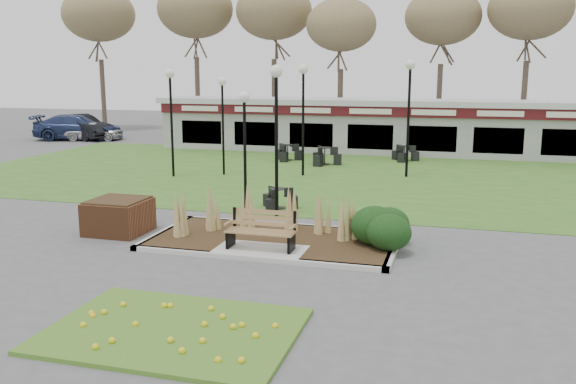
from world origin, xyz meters
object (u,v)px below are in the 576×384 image
(food_pavilion, at_px, (374,126))
(lamp_post_near_left, at_px, (276,107))
(car_blue, at_px, (78,127))
(brick_planter, at_px, (119,216))
(lamp_post_far_right, at_px, (409,92))
(bistro_set_b, at_px, (287,155))
(park_bench, at_px, (262,230))
(bistro_set_c, at_px, (325,159))
(car_silver, at_px, (92,131))
(lamp_post_near_right, at_px, (245,128))
(lamp_post_mid_right, at_px, (303,95))
(car_black, at_px, (80,127))
(bistro_set_a, at_px, (278,202))
(lamp_post_far_left, at_px, (171,99))
(lamp_post_mid_left, at_px, (222,104))
(bistro_set_d, at_px, (404,156))

(food_pavilion, bearing_deg, lamp_post_near_left, -92.76)
(lamp_post_near_left, relative_size, car_blue, 0.81)
(brick_planter, xyz_separation_m, lamp_post_far_right, (6.85, 11.34, 3.07))
(brick_planter, relative_size, bistro_set_b, 1.01)
(park_bench, xyz_separation_m, bistro_set_c, (-1.60, 14.44, -0.29))
(food_pavilion, height_order, car_silver, food_pavilion)
(lamp_post_near_right, xyz_separation_m, car_blue, (-17.94, 17.87, -1.97))
(lamp_post_mid_right, xyz_separation_m, bistro_set_b, (-1.86, 4.14, -3.12))
(lamp_post_near_left, bearing_deg, car_blue, 137.60)
(car_silver, xyz_separation_m, car_black, (-1.15, 0.37, 0.18))
(lamp_post_near_left, relative_size, bistro_set_a, 3.69)
(lamp_post_near_left, bearing_deg, park_bench, -78.57)
(lamp_post_near_right, height_order, lamp_post_far_right, lamp_post_far_right)
(bistro_set_a, bearing_deg, car_silver, 137.35)
(lamp_post_near_left, bearing_deg, lamp_post_near_right, -129.87)
(lamp_post_far_left, bearing_deg, car_black, 137.01)
(park_bench, height_order, lamp_post_far_right, lamp_post_far_right)
(bistro_set_c, relative_size, car_blue, 0.27)
(brick_planter, xyz_separation_m, bistro_set_b, (0.70, 14.62, -0.19))
(lamp_post_near_right, xyz_separation_m, car_silver, (-16.91, 17.80, -2.15))
(lamp_post_far_right, height_order, lamp_post_far_left, lamp_post_far_right)
(car_silver, bearing_deg, lamp_post_mid_left, -144.42)
(lamp_post_near_right, relative_size, car_blue, 0.68)
(lamp_post_mid_right, relative_size, lamp_post_far_right, 0.96)
(lamp_post_near_left, relative_size, lamp_post_near_right, 1.20)
(lamp_post_far_right, bearing_deg, car_blue, 158.22)
(lamp_post_near_right, bearing_deg, food_pavilion, 84.97)
(food_pavilion, distance_m, lamp_post_near_left, 16.04)
(lamp_post_near_right, bearing_deg, bistro_set_a, 75.67)
(brick_planter, height_order, bistro_set_a, brick_planter)
(food_pavilion, bearing_deg, car_silver, 176.77)
(lamp_post_mid_left, distance_m, car_blue, 17.72)
(lamp_post_near_right, distance_m, lamp_post_far_right, 9.97)
(lamp_post_near_left, bearing_deg, bistro_set_b, 104.24)
(lamp_post_far_left, height_order, bistro_set_a, lamp_post_far_left)
(lamp_post_near_right, xyz_separation_m, lamp_post_far_left, (-5.59, 6.55, 0.48))
(lamp_post_far_left, xyz_separation_m, car_black, (-12.47, 11.63, -2.45))
(lamp_post_near_right, relative_size, bistro_set_c, 2.50)
(brick_planter, bearing_deg, lamp_post_near_left, 39.99)
(lamp_post_far_right, height_order, bistro_set_b, lamp_post_far_right)
(brick_planter, xyz_separation_m, bistro_set_c, (2.80, 13.69, -0.18))
(food_pavilion, xyz_separation_m, car_blue, (-19.41, 1.11, -0.66))
(bistro_set_b, bearing_deg, bistro_set_a, -75.79)
(brick_planter, xyz_separation_m, lamp_post_far_left, (-2.67, 8.75, 2.79))
(car_black, bearing_deg, lamp_post_far_right, -95.95)
(bistro_set_b, bearing_deg, brick_planter, -92.73)
(food_pavilion, height_order, bistro_set_d, food_pavilion)
(bistro_set_a, xyz_separation_m, bistro_set_c, (-0.58, 9.69, 0.06))
(lamp_post_far_left, relative_size, bistro_set_a, 3.61)
(lamp_post_far_right, bearing_deg, car_silver, 157.42)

